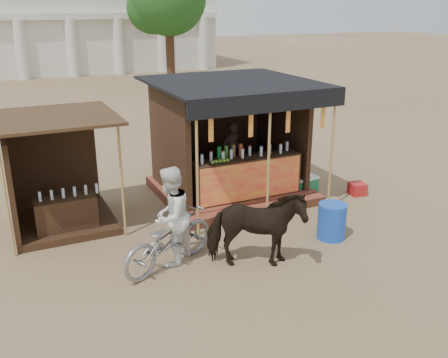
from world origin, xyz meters
name	(u,v)px	position (x,y,z in m)	size (l,w,h in m)	color
ground	(261,262)	(0.00, 0.00, 0.00)	(120.00, 120.00, 0.00)	#846B4C
main_stall	(231,154)	(1.00, 3.36, 1.02)	(3.60, 3.61, 2.78)	brown
secondary_stall	(52,188)	(-3.17, 3.24, 0.85)	(2.40, 2.40, 2.38)	#3A2315
cow	(255,229)	(-0.17, -0.07, 0.72)	(0.78, 1.72, 1.45)	black
motorbike	(169,239)	(-1.55, 0.58, 0.53)	(0.70, 2.02, 1.06)	gray
bystander	(170,216)	(-1.46, 0.70, 0.91)	(0.88, 0.69, 1.81)	silver
blue_barrel	(332,221)	(1.76, 0.30, 0.36)	(0.56, 0.56, 0.73)	blue
red_crate	(357,189)	(3.81, 2.00, 0.15)	(0.36, 0.38, 0.29)	#A71B1C
cooler	(303,185)	(2.63, 2.60, 0.23)	(0.69, 0.51, 0.46)	#1A7749
background_building	(13,11)	(-2.00, 29.94, 3.98)	(26.00, 7.45, 8.18)	silver
tree	(164,0)	(5.81, 22.14, 4.63)	(4.50, 4.40, 7.00)	#382314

